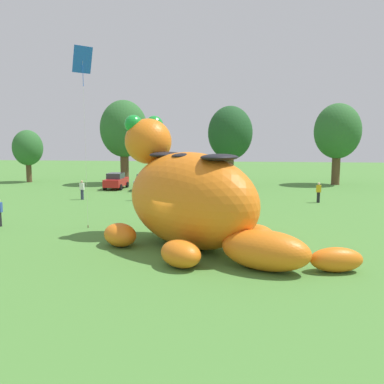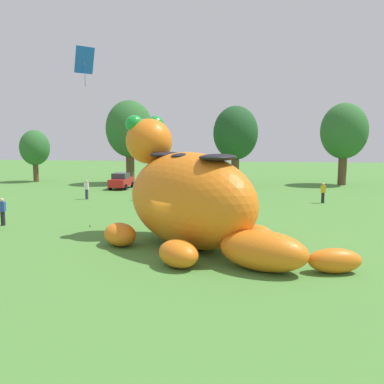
# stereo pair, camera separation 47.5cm
# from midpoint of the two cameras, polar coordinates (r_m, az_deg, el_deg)

# --- Properties ---
(ground_plane) EXTENTS (160.00, 160.00, 0.00)m
(ground_plane) POSITION_cam_midpoint_polar(r_m,az_deg,el_deg) (19.38, -2.51, -8.42)
(ground_plane) COLOR #4C8438
(giant_inflatable_creature) EXTENTS (12.13, 9.51, 6.60)m
(giant_inflatable_creature) POSITION_cam_midpoint_polar(r_m,az_deg,el_deg) (19.86, -0.96, -0.90)
(giant_inflatable_creature) COLOR orange
(giant_inflatable_creature) RESTS_ON ground
(car_red) EXTENTS (1.97, 4.12, 1.72)m
(car_red) POSITION_cam_midpoint_polar(r_m,az_deg,el_deg) (44.47, -10.92, 1.55)
(car_red) COLOR red
(car_red) RESTS_ON ground
(car_silver) EXTENTS (2.03, 4.15, 1.72)m
(car_silver) POSITION_cam_midpoint_polar(r_m,az_deg,el_deg) (43.08, -6.74, 1.44)
(car_silver) COLOR #B7BABF
(car_silver) RESTS_ON ground
(car_green) EXTENTS (2.32, 4.28, 1.72)m
(car_green) POSITION_cam_midpoint_polar(r_m,az_deg,el_deg) (42.33, -2.76, 1.38)
(car_green) COLOR #1E7238
(car_green) RESTS_ON ground
(tree_far_left) EXTENTS (3.64, 3.64, 6.46)m
(tree_far_left) POSITION_cam_midpoint_polar(r_m,az_deg,el_deg) (54.48, -22.33, 5.72)
(tree_far_left) COLOR brown
(tree_far_left) RESTS_ON ground
(tree_left) EXTENTS (5.58, 5.58, 9.90)m
(tree_left) POSITION_cam_midpoint_polar(r_m,az_deg,el_deg) (49.21, -9.84, 8.66)
(tree_left) COLOR brown
(tree_left) RESTS_ON ground
(tree_mid_left) EXTENTS (5.14, 5.14, 9.12)m
(tree_mid_left) POSITION_cam_midpoint_polar(r_m,az_deg,el_deg) (47.46, 5.10, 8.18)
(tree_mid_left) COLOR brown
(tree_mid_left) RESTS_ON ground
(tree_centre_left) EXTENTS (5.33, 5.33, 9.46)m
(tree_centre_left) POSITION_cam_midpoint_polar(r_m,az_deg,el_deg) (50.46, 19.52, 7.99)
(tree_centre_left) COLOR brown
(tree_centre_left) RESTS_ON ground
(spectator_near_inflatable) EXTENTS (0.38, 0.26, 1.71)m
(spectator_near_inflatable) POSITION_cam_midpoint_polar(r_m,az_deg,el_deg) (35.62, 17.00, -0.08)
(spectator_near_inflatable) COLOR black
(spectator_near_inflatable) RESTS_ON ground
(spectator_mid_field) EXTENTS (0.38, 0.26, 1.71)m
(spectator_mid_field) POSITION_cam_midpoint_polar(r_m,az_deg,el_deg) (37.13, -15.56, 0.26)
(spectator_mid_field) COLOR #2D334C
(spectator_mid_field) RESTS_ON ground
(spectator_by_cars) EXTENTS (0.38, 0.26, 1.71)m
(spectator_by_cars) POSITION_cam_midpoint_polar(r_m,az_deg,el_deg) (32.64, 5.26, -0.44)
(spectator_by_cars) COLOR black
(spectator_by_cars) RESTS_ON ground
(spectator_far_side) EXTENTS (0.38, 0.26, 1.71)m
(spectator_far_side) POSITION_cam_midpoint_polar(r_m,az_deg,el_deg) (35.61, -8.03, 0.17)
(spectator_far_side) COLOR #2D334C
(spectator_far_side) RESTS_ON ground
(tethered_flying_kite) EXTENTS (1.13, 1.13, 10.54)m
(tethered_flying_kite) POSITION_cam_midpoint_polar(r_m,az_deg,el_deg) (25.20, -15.67, 17.07)
(tethered_flying_kite) COLOR brown
(tethered_flying_kite) RESTS_ON ground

